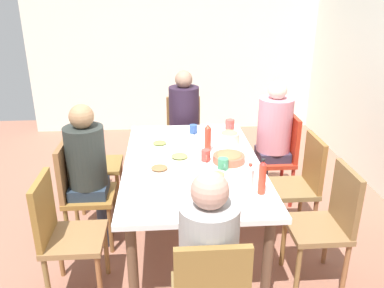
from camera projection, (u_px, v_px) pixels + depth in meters
ground_plane at (192, 236)px, 3.45m from camera, size 6.92×6.92×0.00m
wall_left at (177, 43)px, 5.69m from camera, size 0.12×4.31×2.60m
dining_table at (192, 169)px, 3.21m from camera, size 1.81×1.09×0.72m
chair_0 at (92, 159)px, 3.75m from camera, size 0.40×0.40×0.90m
chair_1 at (300, 181)px, 3.32m from camera, size 0.40×0.40×0.90m
chair_2 at (329, 220)px, 2.76m from camera, size 0.40×0.40×0.90m
chair_3 at (280, 153)px, 3.88m from camera, size 0.40×0.40×0.90m
person_3 at (273, 131)px, 3.79m from camera, size 0.33×0.33×1.24m
chair_4 at (62, 230)px, 2.63m from camera, size 0.40×0.40×0.90m
person_5 at (208, 253)px, 2.07m from camera, size 0.31×0.31×1.20m
chair_6 at (79, 188)px, 3.19m from camera, size 0.40×0.40×0.90m
person_6 at (88, 164)px, 3.12m from camera, size 0.31×0.31×1.22m
chair_7 at (184, 132)px, 4.45m from camera, size 0.40×0.40×0.90m
person_7 at (184, 115)px, 4.28m from camera, size 0.33×0.33×1.23m
plate_0 at (159, 169)px, 3.00m from camera, size 0.23×0.23×0.04m
plate_1 at (216, 176)px, 2.89m from camera, size 0.22×0.22×0.04m
plate_2 at (179, 158)px, 3.21m from camera, size 0.24×0.24×0.04m
plate_3 at (160, 144)px, 3.49m from camera, size 0.21×0.21×0.04m
bowl_0 at (229, 157)px, 3.15m from camera, size 0.26×0.26×0.08m
bowl_1 at (229, 137)px, 3.54m from camera, size 0.18×0.18×0.11m
cup_0 at (206, 155)px, 3.17m from camera, size 0.11×0.07×0.10m
cup_1 at (230, 125)px, 3.88m from camera, size 0.12×0.09×0.10m
cup_2 at (223, 164)px, 3.02m from camera, size 0.12×0.08×0.09m
cup_3 at (193, 129)px, 3.78m from camera, size 0.11×0.08×0.08m
bottle_0 at (262, 177)px, 2.63m from camera, size 0.05×0.05×0.26m
bottle_1 at (250, 177)px, 2.72m from camera, size 0.06×0.06×0.19m
bottle_2 at (208, 138)px, 3.33m from camera, size 0.06×0.06×0.25m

